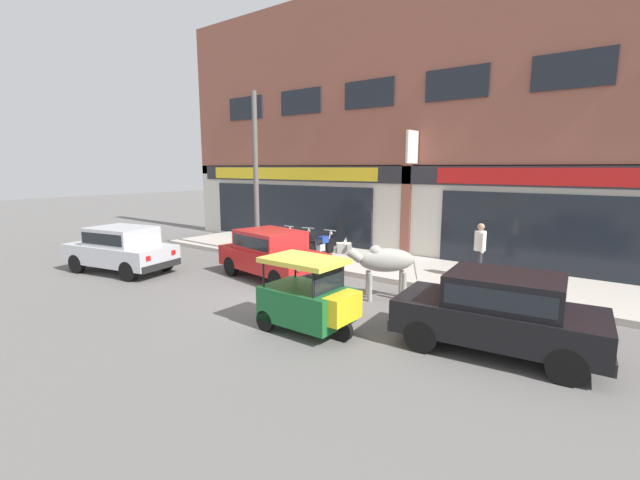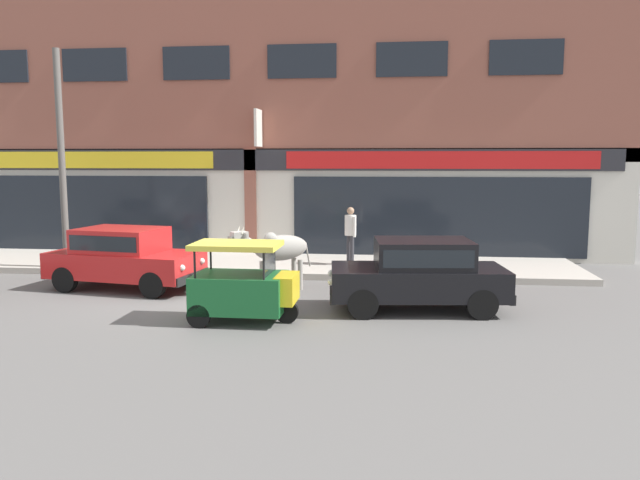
{
  "view_description": "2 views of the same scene",
  "coord_description": "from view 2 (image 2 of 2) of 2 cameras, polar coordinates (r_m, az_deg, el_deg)",
  "views": [
    {
      "loc": [
        6.79,
        -8.52,
        3.33
      ],
      "look_at": [
        -0.38,
        1.0,
        1.29
      ],
      "focal_mm": 24.0,
      "sensor_mm": 36.0,
      "label": 1
    },
    {
      "loc": [
        4.34,
        -13.34,
        3.08
      ],
      "look_at": [
        2.71,
        1.0,
        1.2
      ],
      "focal_mm": 35.0,
      "sensor_mm": 36.0,
      "label": 2
    }
  ],
  "objects": [
    {
      "name": "ground_plane",
      "position": [
        14.36,
        -11.3,
        -5.11
      ],
      "size": [
        90.0,
        90.0,
        0.0
      ],
      "primitive_type": "plane",
      "color": "#605E5B"
    },
    {
      "name": "sidewalk",
      "position": [
        18.07,
        -7.5,
        -2.2
      ],
      "size": [
        19.0,
        3.48,
        0.17
      ],
      "primitive_type": "cube",
      "color": "#B7AFA3",
      "rests_on": "ground"
    },
    {
      "name": "shop_building",
      "position": [
        19.83,
        -6.31,
        12.31
      ],
      "size": [
        23.0,
        1.4,
        9.97
      ],
      "color": "#8E5142",
      "rests_on": "ground"
    },
    {
      "name": "cow",
      "position": [
        14.54,
        -3.91,
        -0.81
      ],
      "size": [
        1.76,
        1.58,
        1.61
      ],
      "color": "#9E998E",
      "rests_on": "ground"
    },
    {
      "name": "car_0",
      "position": [
        15.51,
        -17.51,
        -1.33
      ],
      "size": [
        3.78,
        2.16,
        1.46
      ],
      "color": "black",
      "rests_on": "ground"
    },
    {
      "name": "car_2",
      "position": [
        12.84,
        9.1,
        -2.84
      ],
      "size": [
        3.73,
        1.94,
        1.46
      ],
      "color": "black",
      "rests_on": "ground"
    },
    {
      "name": "auto_rickshaw",
      "position": [
        11.92,
        -6.98,
        -4.36
      ],
      "size": [
        2.0,
        1.18,
        1.52
      ],
      "color": "black",
      "rests_on": "ground"
    },
    {
      "name": "motorcycle_0",
      "position": [
        19.08,
        -20.49,
        -0.67
      ],
      "size": [
        0.53,
        1.81,
        0.88
      ],
      "color": "black",
      "rests_on": "sidewalk"
    },
    {
      "name": "motorcycle_1",
      "position": [
        18.69,
        -17.55,
        -0.71
      ],
      "size": [
        0.52,
        1.81,
        0.88
      ],
      "color": "black",
      "rests_on": "sidewalk"
    },
    {
      "name": "motorcycle_2",
      "position": [
        18.31,
        -14.7,
        -0.77
      ],
      "size": [
        0.52,
        1.81,
        0.88
      ],
      "color": "black",
      "rests_on": "sidewalk"
    },
    {
      "name": "pedestrian",
      "position": [
        17.23,
        2.8,
        0.98
      ],
      "size": [
        0.32,
        0.42,
        1.6
      ],
      "color": "#2D2D33",
      "rests_on": "sidewalk"
    },
    {
      "name": "utility_pole",
      "position": [
        18.09,
        -22.54,
        6.78
      ],
      "size": [
        0.18,
        0.18,
        5.78
      ],
      "primitive_type": "cylinder",
      "color": "#595651",
      "rests_on": "sidewalk"
    }
  ]
}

